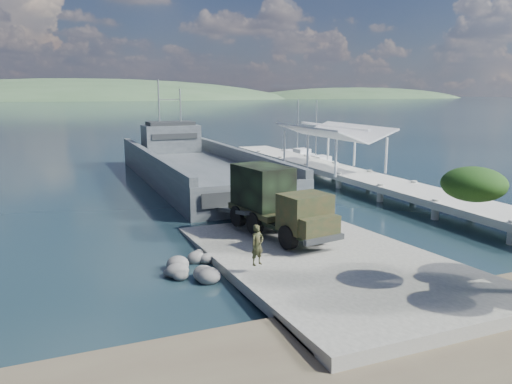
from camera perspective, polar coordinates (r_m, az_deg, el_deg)
name	(u,v)px	position (r m, az deg, el deg)	size (l,w,h in m)	color
ground	(314,259)	(25.69, 6.62, -7.63)	(1400.00, 1400.00, 0.00)	#172D37
boat_ramp	(324,261)	(24.79, 7.77, -7.77)	(10.00, 18.00, 0.50)	slate
shoreline_rocks	(193,273)	(23.90, -7.25, -9.13)	(3.20, 5.60, 0.90)	#61615E
distant_headlands	(106,100)	(584.50, -16.79, 10.08)	(1000.00, 240.00, 48.00)	#365434
pier	(338,165)	(47.57, 9.35, 3.08)	(6.40, 44.00, 6.10)	beige
landing_craft	(196,172)	(47.61, -6.90, 2.25)	(9.14, 35.39, 10.49)	#3F474A
military_truck	(276,201)	(27.91, 2.26, -1.08)	(3.62, 8.17, 3.66)	black
soldier	(257,253)	(21.94, 0.15, -7.04)	(0.66, 0.43, 1.81)	#21321B
sailboat_near	(316,163)	(57.28, 6.90, 3.33)	(2.24, 6.40, 7.66)	white
sailboat_far	(298,155)	(64.25, 4.81, 4.24)	(2.24, 6.41, 7.69)	white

